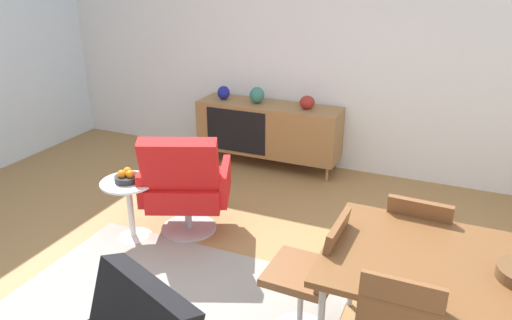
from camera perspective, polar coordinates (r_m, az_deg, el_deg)
ground_plane at (r=3.59m, az=-6.61°, el=-14.85°), size 8.32×8.32×0.00m
wall_back at (r=5.32m, az=6.98°, el=13.96°), size 6.80×0.12×2.80m
sideboard at (r=5.40m, az=1.45°, el=3.72°), size 1.60×0.45×0.72m
vase_cobalt at (r=5.34m, az=0.11°, el=7.68°), size 0.16×0.16×0.18m
vase_sculptural_dark at (r=5.51m, az=-3.85°, el=7.95°), size 0.14×0.14×0.15m
vase_ceramic_small at (r=5.15m, az=6.07°, el=6.79°), size 0.16×0.16×0.14m
dining_table at (r=2.75m, az=25.23°, el=-12.33°), size 1.60×0.90×0.74m
dining_chair_near_window at (r=2.94m, az=6.58°, el=-13.10°), size 0.44×0.41×0.86m
dining_chair_back_left at (r=3.34m, az=18.46°, el=-9.48°), size 0.42×0.44×0.86m
lounge_chair_red at (r=4.03m, az=-8.41°, el=-2.78°), size 0.86×0.83×0.95m
side_table_round at (r=4.13m, az=-14.69°, el=-4.94°), size 0.44×0.44×0.52m
fruit_bowl at (r=4.03m, az=-15.02°, el=-1.92°), size 0.20×0.20×0.11m
area_rug at (r=3.41m, az=-11.16°, el=-17.48°), size 2.20×1.70×0.01m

